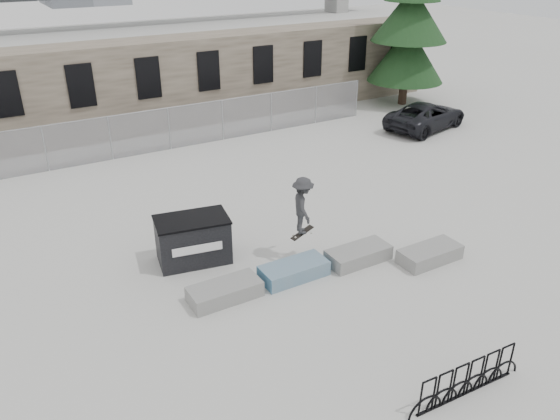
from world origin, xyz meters
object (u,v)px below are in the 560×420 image
object	(u,v)px
planter_center_right	(358,254)
spruce_tree	(410,19)
dumpster	(193,239)
planter_offset	(430,254)
suv	(426,116)
planter_far_left	(225,291)
bike_rack	(468,379)
planter_center_left	(294,270)
skateboarder	(303,206)

from	to	relation	value
planter_center_right	spruce_tree	xyz separation A→B (m)	(13.56, 13.27, 4.69)
dumpster	spruce_tree	xyz separation A→B (m)	(17.90, 10.65, 4.21)
planter_offset	suv	distance (m)	13.69
planter_far_left	planter_offset	xyz separation A→B (m)	(6.31, -1.36, 0.00)
bike_rack	spruce_tree	bearing A→B (deg)	51.60
planter_center_left	skateboarder	size ratio (longest dim) A/B	1.03
planter_offset	spruce_tree	bearing A→B (deg)	50.95
planter_far_left	planter_center_left	bearing A→B (deg)	-1.33
planter_center_right	suv	size ratio (longest dim) A/B	0.40
planter_far_left	planter_center_right	distance (m)	4.40
planter_far_left	suv	size ratio (longest dim) A/B	0.40
suv	planter_center_left	bearing A→B (deg)	109.48
planter_far_left	suv	distance (m)	17.88
bike_rack	suv	size ratio (longest dim) A/B	0.63
planter_center_right	dumpster	bearing A→B (deg)	148.95
planter_center_left	dumpster	bearing A→B (deg)	132.10
planter_offset	skateboarder	xyz separation A→B (m)	(-3.33, 2.11, 1.57)
dumpster	skateboarder	world-z (taller)	skateboarder
planter_offset	planter_center_left	bearing A→B (deg)	162.27
planter_offset	dumpster	xyz separation A→B (m)	(-6.26, 3.70, 0.48)
planter_center_left	planter_offset	distance (m)	4.31
planter_center_left	spruce_tree	size ratio (longest dim) A/B	0.17
planter_far_left	dumpster	size ratio (longest dim) A/B	0.84
suv	skateboarder	world-z (taller)	skateboarder
planter_center_right	bike_rack	size ratio (longest dim) A/B	0.64
planter_offset	spruce_tree	xyz separation A→B (m)	(11.64, 14.35, 4.69)
planter_center_right	dumpster	xyz separation A→B (m)	(-4.34, 2.61, 0.48)
planter_offset	spruce_tree	world-z (taller)	spruce_tree
bike_rack	spruce_tree	size ratio (longest dim) A/B	0.27
planter_center_right	bike_rack	world-z (taller)	bike_rack
dumpster	skateboarder	bearing A→B (deg)	-18.06
spruce_tree	skateboarder	bearing A→B (deg)	-140.73
planter_far_left	dumpster	bearing A→B (deg)	88.86
bike_rack	suv	distance (m)	19.25
planter_far_left	suv	bearing A→B (deg)	28.85
planter_center_right	bike_rack	bearing A→B (deg)	-103.91
planter_far_left	bike_rack	distance (m)	6.60
planter_center_left	dumpster	world-z (taller)	dumpster
planter_offset	skateboarder	world-z (taller)	skateboarder
planter_far_left	suv	world-z (taller)	suv
planter_center_right	skateboarder	xyz separation A→B (m)	(-1.41, 1.03, 1.57)
planter_center_left	spruce_tree	xyz separation A→B (m)	(15.75, 13.04, 4.69)
spruce_tree	bike_rack	bearing A→B (deg)	-128.40
dumpster	bike_rack	world-z (taller)	dumpster
planter_center_right	spruce_tree	size ratio (longest dim) A/B	0.17
planter_center_right	planter_offset	size ratio (longest dim) A/B	1.00
dumpster	bike_rack	distance (m)	8.73
planter_far_left	spruce_tree	xyz separation A→B (m)	(17.95, 12.99, 4.69)
planter_center_left	skateboarder	xyz separation A→B (m)	(0.78, 0.80, 1.57)
skateboarder	planter_center_left	bearing A→B (deg)	154.21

